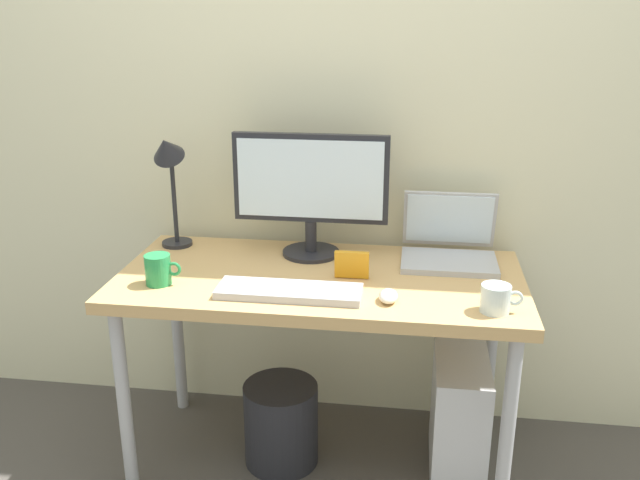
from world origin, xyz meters
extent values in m
plane|color=#4C4742|center=(0.00, 0.00, 0.00)|extent=(6.00, 6.00, 0.00)
cube|color=beige|center=(0.00, 0.38, 1.30)|extent=(4.40, 0.04, 2.60)
cube|color=tan|center=(0.00, 0.00, 0.69)|extent=(1.32, 0.63, 0.04)
cylinder|color=#B2B2B7|center=(-0.60, -0.26, 0.34)|extent=(0.04, 0.04, 0.67)
cylinder|color=#B2B2B7|center=(0.60, -0.26, 0.34)|extent=(0.04, 0.04, 0.67)
cylinder|color=#B2B2B7|center=(-0.60, 0.26, 0.34)|extent=(0.04, 0.04, 0.67)
cylinder|color=#B2B2B7|center=(0.60, 0.26, 0.34)|extent=(0.04, 0.04, 0.67)
cylinder|color=#232328|center=(-0.06, 0.19, 0.72)|extent=(0.20, 0.20, 0.01)
cylinder|color=#232328|center=(-0.06, 0.19, 0.78)|extent=(0.04, 0.04, 0.11)
cube|color=#232328|center=(-0.06, 0.19, 0.99)|extent=(0.53, 0.03, 0.30)
cube|color=white|center=(-0.06, 0.17, 0.99)|extent=(0.50, 0.01, 0.27)
cube|color=#B2B2B7|center=(0.42, 0.15, 0.72)|extent=(0.32, 0.22, 0.02)
cube|color=#B2B2B7|center=(0.42, 0.28, 0.83)|extent=(0.32, 0.06, 0.21)
cube|color=white|center=(0.42, 0.27, 0.83)|extent=(0.30, 0.05, 0.18)
cylinder|color=#232328|center=(-0.56, 0.22, 0.72)|extent=(0.11, 0.11, 0.01)
cylinder|color=#232328|center=(-0.56, 0.22, 0.89)|extent=(0.02, 0.02, 0.32)
cone|color=#232328|center=(-0.56, 0.18, 1.08)|extent=(0.11, 0.14, 0.13)
cube|color=#B2B2B7|center=(-0.07, -0.18, 0.72)|extent=(0.44, 0.14, 0.02)
ellipsoid|color=silver|center=(0.23, -0.18, 0.73)|extent=(0.06, 0.09, 0.03)
cylinder|color=#268C4C|center=(-0.49, -0.15, 0.76)|extent=(0.08, 0.08, 0.10)
torus|color=#268C4C|center=(-0.44, -0.15, 0.76)|extent=(0.05, 0.01, 0.05)
cylinder|color=silver|center=(0.54, -0.21, 0.75)|extent=(0.09, 0.09, 0.08)
torus|color=silver|center=(0.59, -0.21, 0.76)|extent=(0.05, 0.01, 0.05)
cube|color=orange|center=(0.11, -0.02, 0.76)|extent=(0.11, 0.03, 0.09)
cube|color=silver|center=(0.48, 0.02, 0.21)|extent=(0.18, 0.36, 0.42)
cylinder|color=#232328|center=(-0.13, -0.03, 0.15)|extent=(0.26, 0.26, 0.30)
camera|label=1|loc=(0.29, -2.05, 1.55)|focal=38.29mm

